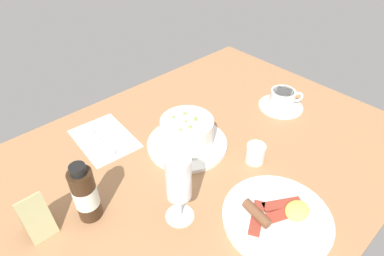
{
  "coord_description": "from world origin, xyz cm",
  "views": [
    {
      "loc": [
        46.8,
        44.39,
        59.68
      ],
      "look_at": [
        0.8,
        -5.39,
        5.79
      ],
      "focal_mm": 30.19,
      "sensor_mm": 36.0,
      "label": 1
    }
  ],
  "objects_px": {
    "breakfast_plate": "(277,217)",
    "menu_card": "(34,214)",
    "wine_glass": "(179,181)",
    "sauce_bottle_brown": "(85,194)",
    "porridge_bowl": "(187,134)",
    "creamer_jug": "(256,153)",
    "cutlery_setting": "(105,139)",
    "coffee_cup": "(282,100)"
  },
  "relations": [
    {
      "from": "breakfast_plate",
      "to": "menu_card",
      "type": "relative_size",
      "value": 2.37
    },
    {
      "from": "menu_card",
      "to": "breakfast_plate",
      "type": "bearing_deg",
      "value": 139.86
    },
    {
      "from": "wine_glass",
      "to": "menu_card",
      "type": "bearing_deg",
      "value": -36.45
    },
    {
      "from": "coffee_cup",
      "to": "wine_glass",
      "type": "distance_m",
      "value": 0.54
    },
    {
      "from": "creamer_jug",
      "to": "menu_card",
      "type": "height_order",
      "value": "menu_card"
    },
    {
      "from": "menu_card",
      "to": "coffee_cup",
      "type": "bearing_deg",
      "value": 174.07
    },
    {
      "from": "wine_glass",
      "to": "breakfast_plate",
      "type": "bearing_deg",
      "value": 134.72
    },
    {
      "from": "creamer_jug",
      "to": "breakfast_plate",
      "type": "xyz_separation_m",
      "value": [
        0.11,
        0.15,
        -0.02
      ]
    },
    {
      "from": "creamer_jug",
      "to": "breakfast_plate",
      "type": "distance_m",
      "value": 0.19
    },
    {
      "from": "porridge_bowl",
      "to": "coffee_cup",
      "type": "relative_size",
      "value": 1.57
    },
    {
      "from": "creamer_jug",
      "to": "sauce_bottle_brown",
      "type": "bearing_deg",
      "value": -18.99
    },
    {
      "from": "creamer_jug",
      "to": "cutlery_setting",
      "type": "bearing_deg",
      "value": -54.29
    },
    {
      "from": "breakfast_plate",
      "to": "porridge_bowl",
      "type": "bearing_deg",
      "value": -93.64
    },
    {
      "from": "sauce_bottle_brown",
      "to": "porridge_bowl",
      "type": "bearing_deg",
      "value": -175.17
    },
    {
      "from": "cutlery_setting",
      "to": "wine_glass",
      "type": "bearing_deg",
      "value": 87.58
    },
    {
      "from": "porridge_bowl",
      "to": "breakfast_plate",
      "type": "height_order",
      "value": "porridge_bowl"
    },
    {
      "from": "porridge_bowl",
      "to": "menu_card",
      "type": "xyz_separation_m",
      "value": [
        0.41,
        -0.01,
        0.01
      ]
    },
    {
      "from": "creamer_jug",
      "to": "sauce_bottle_brown",
      "type": "xyz_separation_m",
      "value": [
        0.4,
        -0.14,
        0.04
      ]
    },
    {
      "from": "wine_glass",
      "to": "sauce_bottle_brown",
      "type": "height_order",
      "value": "wine_glass"
    },
    {
      "from": "wine_glass",
      "to": "coffee_cup",
      "type": "bearing_deg",
      "value": -169.36
    },
    {
      "from": "breakfast_plate",
      "to": "menu_card",
      "type": "distance_m",
      "value": 0.51
    },
    {
      "from": "breakfast_plate",
      "to": "coffee_cup",
      "type": "bearing_deg",
      "value": -146.04
    },
    {
      "from": "sauce_bottle_brown",
      "to": "menu_card",
      "type": "distance_m",
      "value": 0.11
    },
    {
      "from": "porridge_bowl",
      "to": "coffee_cup",
      "type": "height_order",
      "value": "porridge_bowl"
    },
    {
      "from": "creamer_jug",
      "to": "coffee_cup",
      "type": "bearing_deg",
      "value": -159.18
    },
    {
      "from": "wine_glass",
      "to": "sauce_bottle_brown",
      "type": "distance_m",
      "value": 0.2
    },
    {
      "from": "cutlery_setting",
      "to": "sauce_bottle_brown",
      "type": "relative_size",
      "value": 1.38
    },
    {
      "from": "wine_glass",
      "to": "menu_card",
      "type": "relative_size",
      "value": 1.74
    },
    {
      "from": "cutlery_setting",
      "to": "menu_card",
      "type": "relative_size",
      "value": 2.06
    },
    {
      "from": "cutlery_setting",
      "to": "sauce_bottle_brown",
      "type": "bearing_deg",
      "value": 52.69
    },
    {
      "from": "porridge_bowl",
      "to": "creamer_jug",
      "type": "relative_size",
      "value": 3.71
    },
    {
      "from": "wine_glass",
      "to": "porridge_bowl",
      "type": "bearing_deg",
      "value": -136.06
    },
    {
      "from": "sauce_bottle_brown",
      "to": "menu_card",
      "type": "height_order",
      "value": "sauce_bottle_brown"
    },
    {
      "from": "cutlery_setting",
      "to": "breakfast_plate",
      "type": "distance_m",
      "value": 0.51
    },
    {
      "from": "menu_card",
      "to": "sauce_bottle_brown",
      "type": "bearing_deg",
      "value": 158.28
    },
    {
      "from": "coffee_cup",
      "to": "wine_glass",
      "type": "height_order",
      "value": "wine_glass"
    },
    {
      "from": "sauce_bottle_brown",
      "to": "coffee_cup",
      "type": "bearing_deg",
      "value": 176.55
    },
    {
      "from": "porridge_bowl",
      "to": "coffee_cup",
      "type": "xyz_separation_m",
      "value": [
        -0.35,
        0.07,
        -0.02
      ]
    },
    {
      "from": "creamer_jug",
      "to": "menu_card",
      "type": "distance_m",
      "value": 0.53
    },
    {
      "from": "coffee_cup",
      "to": "sauce_bottle_brown",
      "type": "xyz_separation_m",
      "value": [
        0.66,
        -0.04,
        0.04
      ]
    },
    {
      "from": "porridge_bowl",
      "to": "sauce_bottle_brown",
      "type": "distance_m",
      "value": 0.31
    },
    {
      "from": "coffee_cup",
      "to": "breakfast_plate",
      "type": "bearing_deg",
      "value": 33.96
    }
  ]
}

